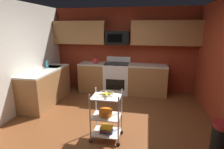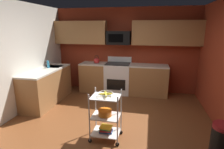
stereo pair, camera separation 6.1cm
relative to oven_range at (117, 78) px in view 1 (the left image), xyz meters
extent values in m
cube|color=brown|center=(0.16, -2.10, -0.50)|extent=(4.40, 4.80, 0.04)
cube|color=maroon|center=(0.16, 0.33, 0.82)|extent=(4.52, 0.06, 2.60)
cube|color=silver|center=(-2.07, -2.10, 0.82)|extent=(0.06, 4.80, 2.60)
cube|color=#9E6B3D|center=(0.16, 0.00, -0.04)|extent=(2.68, 0.60, 0.88)
cube|color=beige|center=(0.16, 0.00, 0.42)|extent=(2.68, 0.60, 0.04)
cube|color=#9E6B3D|center=(-1.74, -1.18, -0.04)|extent=(0.60, 1.75, 0.88)
cube|color=beige|center=(-1.74, -1.18, 0.42)|extent=(0.60, 1.75, 0.04)
cube|color=#B7BABC|center=(-1.74, -0.75, 0.36)|extent=(0.44, 0.36, 0.16)
cube|color=white|center=(0.00, 0.00, -0.02)|extent=(0.76, 0.64, 0.92)
cube|color=black|center=(0.00, -0.33, -0.13)|extent=(0.56, 0.01, 0.32)
cube|color=white|center=(0.00, 0.29, 0.53)|extent=(0.76, 0.06, 0.18)
cube|color=black|center=(0.00, 0.00, 0.45)|extent=(0.72, 0.60, 0.02)
cube|color=#9E6B3D|center=(-1.22, 0.13, 1.37)|extent=(1.64, 0.33, 0.70)
cube|color=#9E6B3D|center=(1.38, 0.13, 1.37)|extent=(1.96, 0.33, 0.70)
cube|color=black|center=(0.00, 0.11, 1.22)|extent=(0.70, 0.38, 0.40)
cube|color=black|center=(-0.06, -0.09, 1.22)|extent=(0.44, 0.01, 0.24)
cylinder|color=silver|center=(-0.02, -2.72, 0.00)|extent=(0.02, 0.02, 0.88)
cylinder|color=black|center=(-0.02, -2.72, -0.44)|extent=(0.07, 0.02, 0.07)
cylinder|color=silver|center=(0.48, -2.72, 0.00)|extent=(0.02, 0.02, 0.88)
cylinder|color=black|center=(0.48, -2.72, -0.44)|extent=(0.07, 0.02, 0.07)
cylinder|color=silver|center=(-0.02, -2.34, 0.00)|extent=(0.02, 0.02, 0.88)
cylinder|color=black|center=(-0.02, -2.34, -0.44)|extent=(0.07, 0.02, 0.07)
cylinder|color=silver|center=(0.48, -2.34, 0.00)|extent=(0.02, 0.02, 0.88)
cylinder|color=black|center=(0.48, -2.34, -0.44)|extent=(0.07, 0.02, 0.07)
cube|color=silver|center=(0.23, -2.53, -0.36)|extent=(0.50, 0.39, 0.02)
cube|color=silver|center=(0.23, -2.53, -0.03)|extent=(0.50, 0.39, 0.02)
cube|color=silver|center=(0.23, -2.53, 0.34)|extent=(0.50, 0.39, 0.02)
torus|color=silver|center=(0.23, -2.53, 0.41)|extent=(0.27, 0.27, 0.01)
cylinder|color=silver|center=(0.23, -2.53, 0.36)|extent=(0.12, 0.12, 0.02)
ellipsoid|color=yellow|center=(0.28, -2.52, 0.40)|extent=(0.17, 0.09, 0.04)
ellipsoid|color=yellow|center=(0.21, -2.48, 0.40)|extent=(0.09, 0.17, 0.04)
ellipsoid|color=yellow|center=(0.18, -2.54, 0.40)|extent=(0.17, 0.09, 0.04)
ellipsoid|color=yellow|center=(0.24, -2.58, 0.40)|extent=(0.09, 0.17, 0.04)
cylinder|color=orange|center=(0.21, -2.53, 0.04)|extent=(0.24, 0.24, 0.11)
torus|color=orange|center=(0.21, -2.53, 0.09)|extent=(0.25, 0.25, 0.01)
cube|color=#1E4C8C|center=(0.23, -2.53, -0.33)|extent=(0.24, 0.16, 0.03)
cube|color=#B22626|center=(0.23, -2.53, -0.30)|extent=(0.23, 0.19, 0.03)
cube|color=#26723F|center=(0.23, -2.53, -0.28)|extent=(0.21, 0.17, 0.03)
cube|color=gold|center=(0.23, -2.53, -0.25)|extent=(0.23, 0.19, 0.03)
sphere|color=red|center=(-0.68, 0.00, 0.51)|extent=(0.18, 0.18, 0.18)
sphere|color=black|center=(-0.68, 0.00, 0.60)|extent=(0.03, 0.03, 0.03)
cone|color=red|center=(-0.60, 0.00, 0.53)|extent=(0.09, 0.04, 0.06)
torus|color=black|center=(-0.68, 0.00, 0.63)|extent=(0.12, 0.01, 0.12)
cylinder|color=#2D8CBF|center=(-1.78, -0.97, 0.54)|extent=(0.06, 0.06, 0.20)
cylinder|color=black|center=(2.06, -2.85, -0.18)|extent=(0.34, 0.34, 0.60)
camera|label=1|loc=(0.91, -5.51, 1.53)|focal=29.69mm
camera|label=2|loc=(0.97, -5.50, 1.53)|focal=29.69mm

